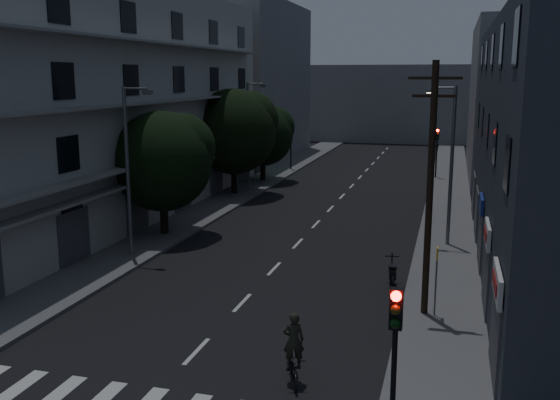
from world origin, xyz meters
The scene contains 22 objects.
ground centered at (0.00, 25.00, 0.00)m, with size 160.00×160.00×0.00m, color black.
sidewalk_left centered at (-7.50, 25.00, 0.07)m, with size 3.00×90.00×0.15m, color #565659.
sidewalk_right centered at (7.50, 25.00, 0.07)m, with size 3.00×90.00×0.15m, color #565659.
lane_markings centered at (0.00, 31.25, 0.01)m, with size 0.15×60.50×0.01m.
building_left centered at (-11.98, 18.00, 6.99)m, with size 7.00×36.00×14.00m.
building_right centered at (11.99, 14.00, 5.50)m, with size 6.19×28.00×11.00m.
building_far_left centered at (-12.00, 48.00, 8.00)m, with size 6.00×20.00×16.00m, color slate.
building_far_right centered at (12.00, 42.00, 6.50)m, with size 6.00×20.00×13.00m, color slate.
building_far_end centered at (0.00, 70.00, 5.00)m, with size 24.00×8.00×10.00m, color slate.
tree_near centered at (-7.39, 15.21, 4.32)m, with size 5.41×5.41×6.67m.
tree_mid centered at (-7.68, 27.48, 4.90)m, with size 6.18×6.18×7.60m.
tree_far centered at (-7.41, 33.74, 4.01)m, with size 4.99×4.99×6.17m.
traffic_signal_near centered at (6.55, -2.55, 3.10)m, with size 0.28×0.37×4.10m.
traffic_signal_far_right centered at (6.32, 38.79, 3.10)m, with size 0.28×0.37×4.10m.
traffic_signal_far_left centered at (-6.75, 40.15, 3.10)m, with size 0.28×0.37×4.10m.
street_lamp_left_near centered at (-7.04, 10.93, 4.60)m, with size 1.51×0.25×8.00m.
street_lamp_right centered at (7.43, 16.98, 4.60)m, with size 1.51×0.25×8.00m.
street_lamp_left_far centered at (-7.19, 29.40, 4.60)m, with size 1.51×0.25×8.00m.
utility_pole centered at (6.85, 6.94, 4.87)m, with size 1.80×0.24×9.00m.
bus_stop_sign centered at (7.22, 6.79, 1.89)m, with size 0.06×0.35×2.52m.
motorcycle centered at (5.41, 9.90, 0.52)m, with size 0.60×2.04×1.31m.
cyclist centered at (3.48, 0.86, 0.71)m, with size 1.14×1.77×2.12m.
Camera 1 is at (7.50, -15.15, 8.63)m, focal length 40.00 mm.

